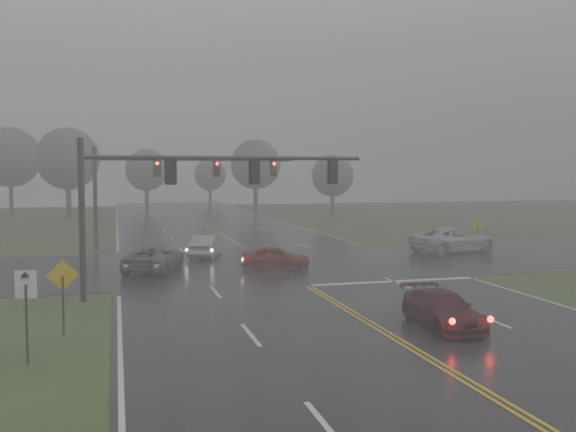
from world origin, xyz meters
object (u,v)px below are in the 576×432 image
object	(u,v)px
sedan_red	(276,269)
pickup_white	(454,253)
car_grey	(154,271)
signal_gantry_far	(161,177)
sedan_maroon	(442,327)
sedan_silver	(206,257)
signal_gantry_near	(174,186)

from	to	relation	value
sedan_red	pickup_white	distance (m)	14.08
car_grey	pickup_white	bearing A→B (deg)	-152.55
car_grey	signal_gantry_far	xyz separation A→B (m)	(1.11, 10.29, 5.08)
sedan_maroon	car_grey	xyz separation A→B (m)	(-9.10, 15.56, 0.00)
sedan_silver	car_grey	world-z (taller)	car_grey
sedan_silver	signal_gantry_far	world-z (taller)	signal_gantry_far
sedan_maroon	signal_gantry_near	world-z (taller)	signal_gantry_near
car_grey	pickup_white	world-z (taller)	pickup_white
sedan_red	sedan_silver	bearing A→B (deg)	42.13
sedan_silver	signal_gantry_near	xyz separation A→B (m)	(-3.06, -12.50, 4.86)
sedan_maroon	signal_gantry_far	distance (m)	27.53
signal_gantry_near	signal_gantry_far	distance (m)	17.75
pickup_white	sedan_maroon	bearing A→B (deg)	137.28
sedan_red	car_grey	bearing A→B (deg)	96.66
sedan_red	sedan_silver	distance (m)	6.78
sedan_maroon	pickup_white	world-z (taller)	pickup_white
sedan_maroon	sedan_red	xyz separation A→B (m)	(-2.46, 14.57, 0.00)
signal_gantry_near	signal_gantry_far	bearing A→B (deg)	88.05
sedan_red	signal_gantry_far	distance (m)	13.55
sedan_maroon	sedan_silver	bearing A→B (deg)	107.29
sedan_maroon	sedan_silver	distance (m)	21.35
sedan_red	car_grey	size ratio (longest dim) A/B	0.73
sedan_red	signal_gantry_far	bearing A→B (deg)	41.23
pickup_white	signal_gantry_far	xyz separation A→B (m)	(-19.00, 7.15, 5.08)
sedan_maroon	sedan_silver	size ratio (longest dim) A/B	0.99
sedan_maroon	signal_gantry_near	size ratio (longest dim) A/B	0.34
sedan_silver	car_grey	size ratio (longest dim) A/B	0.82
sedan_maroon	signal_gantry_far	size ratio (longest dim) A/B	0.30
car_grey	signal_gantry_near	xyz separation A→B (m)	(0.50, -7.45, 4.86)
sedan_red	sedan_silver	xyz separation A→B (m)	(-3.08, 6.04, 0.00)
car_grey	signal_gantry_near	distance (m)	8.91
signal_gantry_near	car_grey	bearing A→B (deg)	93.85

